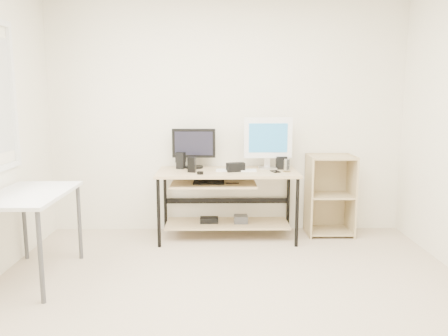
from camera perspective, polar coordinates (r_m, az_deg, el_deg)
name	(u,v)px	position (r m, az deg, el deg)	size (l,w,h in m)	color
room	(212,129)	(3.01, -1.52, 5.07)	(4.01, 4.01, 2.62)	beige
desk	(225,190)	(4.73, 0.13, -2.90)	(1.50, 0.65, 0.75)	tan
side_table	(29,202)	(3.99, -24.13, -4.08)	(0.60, 1.00, 0.75)	white
shelf_unit	(329,194)	(5.06, 13.56, -3.35)	(0.50, 0.40, 0.90)	tan
black_monitor	(194,146)	(4.85, -3.96, 2.93)	(0.48, 0.20, 0.44)	black
white_imac	(268,139)	(4.82, 5.76, 3.76)	(0.53, 0.17, 0.57)	silver
keyboard	(236,170)	(4.68, 1.61, -0.30)	(0.43, 0.12, 0.02)	white
mouse	(232,169)	(4.69, 1.00, -0.12)	(0.08, 0.12, 0.04)	#B1B1B6
center_speaker	(236,167)	(4.64, 1.52, 0.11)	(0.19, 0.08, 0.10)	black
speaker_left	(181,160)	(4.84, -5.68, 1.03)	(0.11, 0.11, 0.18)	black
speaker_right	(281,163)	(4.85, 7.52, 0.69)	(0.11, 0.11, 0.14)	black
audio_controller	(192,165)	(4.60, -4.22, 0.43)	(0.08, 0.05, 0.16)	black
volume_puck	(200,173)	(4.49, -3.14, -0.64)	(0.07, 0.07, 0.03)	black
smartphone	(275,171)	(4.66, 6.70, -0.45)	(0.07, 0.13, 0.01)	black
coaster	(287,171)	(4.68, 8.19, -0.45)	(0.08, 0.08, 0.01)	#A5824A
drinking_glass	(287,165)	(4.67, 8.21, 0.36)	(0.06, 0.06, 0.13)	white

